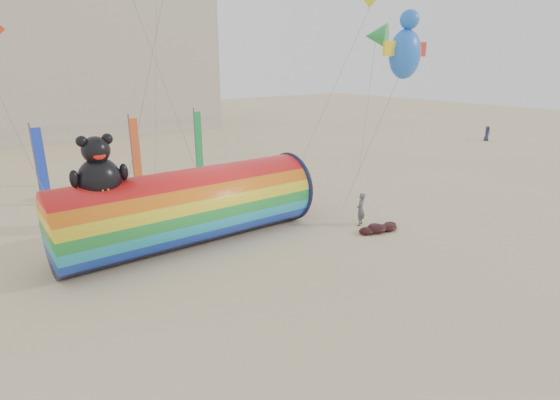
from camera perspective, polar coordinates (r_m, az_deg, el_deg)
ground at (r=20.23m, az=1.41°, el=-7.79°), size 160.00×160.00×0.00m
windsock_assembly at (r=21.92m, az=-11.75°, el=-0.62°), size 12.80×3.90×5.90m
kite_handler at (r=24.43m, az=10.49°, el=-1.19°), size 0.80×0.71×1.85m
fabric_bundle at (r=24.01m, az=12.78°, el=-3.59°), size 2.62×1.35×0.41m
festival_banners at (r=33.02m, az=-18.85°, el=6.14°), size 12.43×2.29×5.20m
flying_kites at (r=20.43m, az=-5.91°, el=24.05°), size 26.79×10.17×8.09m
beachgoers at (r=20.90m, az=20.83°, el=-5.56°), size 77.74×56.47×1.84m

